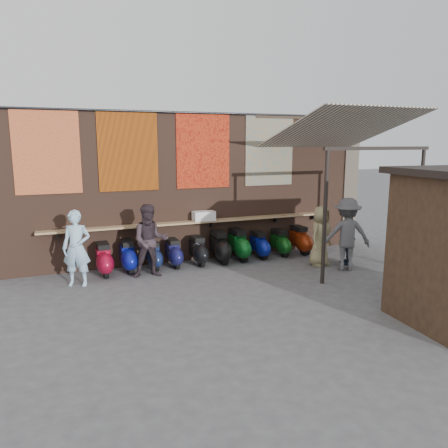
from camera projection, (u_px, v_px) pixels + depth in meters
name	position (u px, v px, depth m)	size (l,w,h in m)	color
ground	(229.00, 287.00, 9.88)	(70.00, 70.00, 0.00)	#474749
brick_wall	(191.00, 187.00, 11.97)	(10.00, 0.40, 4.00)	brown
pier_right	(346.00, 181.00, 13.90)	(0.50, 0.50, 4.00)	#4C4238
eating_counter	(195.00, 222.00, 11.79)	(8.00, 0.32, 0.05)	#9E7A51
shelf_box	(204.00, 216.00, 11.83)	(0.59, 0.32, 0.26)	white
tapestry_redgold	(47.00, 152.00, 10.25)	(1.50, 0.02, 2.00)	maroon
tapestry_sun	(128.00, 151.00, 10.95)	(1.50, 0.02, 2.00)	orange
tapestry_orange	(203.00, 151.00, 11.70)	(1.50, 0.02, 2.00)	red
tapestry_multi	(269.00, 150.00, 12.44)	(1.50, 0.02, 2.00)	teal
hang_rail	(192.00, 113.00, 11.40)	(0.06, 0.06, 9.50)	black
scooter_stool_0	(104.00, 260.00, 10.66)	(0.38, 0.83, 0.79)	maroon
scooter_stool_1	(128.00, 256.00, 10.97)	(0.37, 0.83, 0.79)	#0C158C
scooter_stool_2	(154.00, 255.00, 11.20)	(0.34, 0.75, 0.71)	navy
scooter_stool_3	(174.00, 253.00, 11.41)	(0.34, 0.77, 0.73)	#16164F
scooter_stool_4	(198.00, 251.00, 11.58)	(0.36, 0.79, 0.75)	black
scooter_stool_5	(220.00, 247.00, 11.82)	(0.40, 0.88, 0.84)	black
scooter_stool_6	(239.00, 245.00, 12.07)	(0.40, 0.89, 0.85)	#0C541B
scooter_stool_7	(259.00, 245.00, 12.28)	(0.35, 0.78, 0.74)	navy
scooter_stool_8	(280.00, 243.00, 12.56)	(0.35, 0.78, 0.74)	#0D4412
scooter_stool_9	(300.00, 240.00, 12.78)	(0.38, 0.85, 0.80)	maroon
diner_left	(77.00, 248.00, 9.83)	(0.63, 0.42, 1.74)	#9DC9E5
diner_right	(150.00, 241.00, 10.45)	(0.86, 0.67, 1.78)	#32272D
shopper_navy	(349.00, 236.00, 11.57)	(0.89, 0.37, 1.52)	black
shopper_grey	(347.00, 234.00, 11.04)	(1.20, 0.69, 1.85)	#55555A
shopper_tan	(320.00, 236.00, 11.47)	(0.78, 0.50, 1.59)	#988E60
stall_sign	(439.00, 209.00, 8.51)	(1.20, 0.04, 0.50)	gold
stall_shelf	(435.00, 257.00, 8.68)	(2.04, 0.10, 0.06)	#473321
awning_canvas	(339.00, 129.00, 11.34)	(3.20, 3.40, 0.03)	beige
awning_ledger	(306.00, 117.00, 12.72)	(3.30, 0.08, 0.12)	#33261C
awning_header	(379.00, 148.00, 10.06)	(3.00, 0.08, 0.08)	black
awning_post_left	(325.00, 217.00, 9.82)	(0.09, 0.09, 3.10)	black
awning_post_right	(419.00, 210.00, 10.86)	(0.09, 0.09, 3.10)	black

